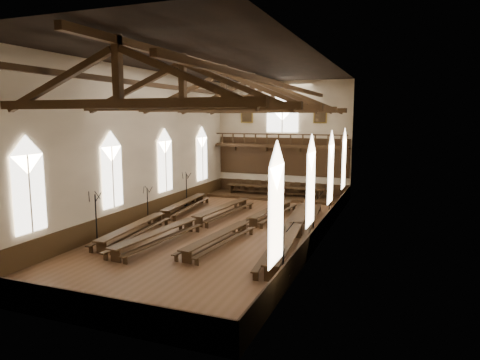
{
  "coord_description": "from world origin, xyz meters",
  "views": [
    {
      "loc": [
        10.12,
        -23.55,
        6.9
      ],
      "look_at": [
        0.44,
        1.5,
        2.94
      ],
      "focal_mm": 32.0,
      "sensor_mm": 36.0,
      "label": 1
    }
  ],
  "objects_px": {
    "candelabrum_left_near": "(97,227)",
    "refectory_row_c": "(248,223)",
    "high_table": "(274,188)",
    "candelabrum_right_mid": "(313,225)",
    "candelabrum_right_far": "(329,209)",
    "candelabrum_left_far": "(187,196)",
    "refectory_row_b": "(194,221)",
    "dais": "(274,196)",
    "refectory_row_d": "(296,226)",
    "candelabrum_left_mid": "(148,211)",
    "candelabrum_right_near": "(283,262)",
    "refectory_row_a": "(162,215)"
  },
  "relations": [
    {
      "from": "refectory_row_b",
      "to": "candelabrum_left_mid",
      "type": "distance_m",
      "value": 3.74
    },
    {
      "from": "refectory_row_a",
      "to": "candelabrum_left_near",
      "type": "distance_m",
      "value": 5.34
    },
    {
      "from": "high_table",
      "to": "candelabrum_left_near",
      "type": "distance_m",
      "value": 17.24
    },
    {
      "from": "candelabrum_left_near",
      "to": "candelabrum_right_near",
      "type": "height_order",
      "value": "candelabrum_left_near"
    },
    {
      "from": "refectory_row_c",
      "to": "high_table",
      "type": "xyz_separation_m",
      "value": [
        -1.63,
        11.0,
        0.38
      ]
    },
    {
      "from": "candelabrum_left_mid",
      "to": "candelabrum_left_far",
      "type": "xyz_separation_m",
      "value": [
        0.0,
        5.4,
        0.08
      ]
    },
    {
      "from": "refectory_row_a",
      "to": "candelabrum_left_far",
      "type": "relative_size",
      "value": 5.33
    },
    {
      "from": "refectory_row_d",
      "to": "high_table",
      "type": "height_order",
      "value": "high_table"
    },
    {
      "from": "candelabrum_left_near",
      "to": "candelabrum_right_mid",
      "type": "xyz_separation_m",
      "value": [
        11.1,
        4.71,
        -0.0
      ]
    },
    {
      "from": "candelabrum_right_mid",
      "to": "high_table",
      "type": "bearing_deg",
      "value": 116.28
    },
    {
      "from": "dais",
      "to": "high_table",
      "type": "distance_m",
      "value": 0.78
    },
    {
      "from": "high_table",
      "to": "candelabrum_left_far",
      "type": "bearing_deg",
      "value": -131.89
    },
    {
      "from": "candelabrum_left_far",
      "to": "candelabrum_right_far",
      "type": "bearing_deg",
      "value": -2.25
    },
    {
      "from": "refectory_row_a",
      "to": "refectory_row_b",
      "type": "relative_size",
      "value": 0.99
    },
    {
      "from": "candelabrum_left_mid",
      "to": "candelabrum_right_near",
      "type": "relative_size",
      "value": 0.93
    },
    {
      "from": "refectory_row_b",
      "to": "candelabrum_left_near",
      "type": "xyz_separation_m",
      "value": [
        -3.69,
        -4.52,
        0.33
      ]
    },
    {
      "from": "candelabrum_right_near",
      "to": "candelabrum_right_far",
      "type": "xyz_separation_m",
      "value": [
        -0.0,
        11.66,
        -0.06
      ]
    },
    {
      "from": "refectory_row_a",
      "to": "candelabrum_right_mid",
      "type": "height_order",
      "value": "candelabrum_right_mid"
    },
    {
      "from": "candelabrum_left_mid",
      "to": "candelabrum_right_mid",
      "type": "relative_size",
      "value": 0.84
    },
    {
      "from": "candelabrum_left_far",
      "to": "candelabrum_right_far",
      "type": "xyz_separation_m",
      "value": [
        11.1,
        -0.44,
        -0.08
      ]
    },
    {
      "from": "candelabrum_left_far",
      "to": "candelabrum_right_far",
      "type": "distance_m",
      "value": 11.11
    },
    {
      "from": "refectory_row_c",
      "to": "candelabrum_left_near",
      "type": "height_order",
      "value": "candelabrum_left_near"
    },
    {
      "from": "refectory_row_a",
      "to": "refectory_row_d",
      "type": "height_order",
      "value": "refectory_row_d"
    },
    {
      "from": "refectory_row_c",
      "to": "candelabrum_left_near",
      "type": "relative_size",
      "value": 4.85
    },
    {
      "from": "high_table",
      "to": "candelabrum_left_far",
      "type": "relative_size",
      "value": 3.17
    },
    {
      "from": "refectory_row_d",
      "to": "candelabrum_right_near",
      "type": "xyz_separation_m",
      "value": [
        1.13,
        -6.82,
        0.19
      ]
    },
    {
      "from": "refectory_row_a",
      "to": "candelabrum_left_near",
      "type": "height_order",
      "value": "candelabrum_left_near"
    },
    {
      "from": "candelabrum_left_mid",
      "to": "candelabrum_right_near",
      "type": "height_order",
      "value": "candelabrum_right_near"
    },
    {
      "from": "refectory_row_d",
      "to": "candelabrum_right_mid",
      "type": "distance_m",
      "value": 1.25
    },
    {
      "from": "refectory_row_a",
      "to": "candelabrum_right_near",
      "type": "distance_m",
      "value": 12.3
    },
    {
      "from": "refectory_row_a",
      "to": "candelabrum_right_far",
      "type": "height_order",
      "value": "candelabrum_right_far"
    },
    {
      "from": "candelabrum_right_far",
      "to": "candelabrum_left_far",
      "type": "bearing_deg",
      "value": 177.75
    },
    {
      "from": "refectory_row_a",
      "to": "refectory_row_b",
      "type": "distance_m",
      "value": 2.87
    },
    {
      "from": "refectory_row_b",
      "to": "candelabrum_right_far",
      "type": "distance_m",
      "value": 9.22
    },
    {
      "from": "high_table",
      "to": "candelabrum_right_mid",
      "type": "xyz_separation_m",
      "value": [
        5.77,
        -11.68,
        -0.01
      ]
    },
    {
      "from": "candelabrum_left_near",
      "to": "refectory_row_c",
      "type": "bearing_deg",
      "value": 37.73
    },
    {
      "from": "refectory_row_d",
      "to": "candelabrum_right_near",
      "type": "bearing_deg",
      "value": -80.59
    },
    {
      "from": "high_table",
      "to": "candelabrum_right_near",
      "type": "bearing_deg",
      "value": -72.27
    },
    {
      "from": "high_table",
      "to": "candelabrum_right_far",
      "type": "distance_m",
      "value": 8.6
    },
    {
      "from": "refectory_row_c",
      "to": "candelabrum_right_near",
      "type": "distance_m",
      "value": 8.17
    },
    {
      "from": "candelabrum_right_mid",
      "to": "refectory_row_c",
      "type": "bearing_deg",
      "value": 170.69
    },
    {
      "from": "refectory_row_d",
      "to": "candelabrum_left_mid",
      "type": "height_order",
      "value": "candelabrum_left_mid"
    },
    {
      "from": "refectory_row_a",
      "to": "high_table",
      "type": "xyz_separation_m",
      "value": [
        4.41,
        11.14,
        0.35
      ]
    },
    {
      "from": "refectory_row_a",
      "to": "candelabrum_right_near",
      "type": "height_order",
      "value": "candelabrum_right_near"
    },
    {
      "from": "candelabrum_left_mid",
      "to": "candelabrum_right_far",
      "type": "relative_size",
      "value": 1.01
    },
    {
      "from": "candelabrum_left_mid",
      "to": "candelabrum_left_far",
      "type": "bearing_deg",
      "value": 90.0
    },
    {
      "from": "refectory_row_c",
      "to": "candelabrum_left_near",
      "type": "bearing_deg",
      "value": -142.27
    },
    {
      "from": "dais",
      "to": "high_table",
      "type": "bearing_deg",
      "value": 93.58
    },
    {
      "from": "candelabrum_left_near",
      "to": "candelabrum_left_mid",
      "type": "xyz_separation_m",
      "value": [
        0.0,
        5.05,
        -0.14
      ]
    },
    {
      "from": "refectory_row_d",
      "to": "candelabrum_right_mid",
      "type": "bearing_deg",
      "value": -22.07
    }
  ]
}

